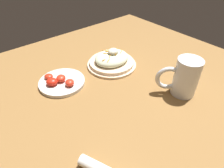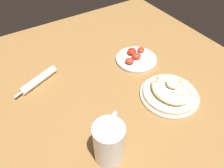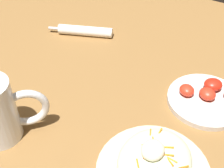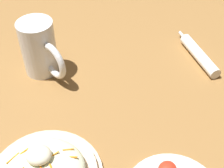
# 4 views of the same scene
# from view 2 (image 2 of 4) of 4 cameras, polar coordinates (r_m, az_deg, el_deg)

# --- Properties ---
(ground_plane) EXTENTS (1.43, 1.43, 0.00)m
(ground_plane) POSITION_cam_2_polar(r_m,az_deg,el_deg) (0.88, -1.62, -4.20)
(ground_plane) COLOR olive
(salad_plate) EXTENTS (0.24, 0.24, 0.09)m
(salad_plate) POSITION_cam_2_polar(r_m,az_deg,el_deg) (0.90, 15.10, -1.95)
(salad_plate) COLOR beige
(salad_plate) RESTS_ON ground_plane
(beer_mug) EXTENTS (0.14, 0.14, 0.16)m
(beer_mug) POSITION_cam_2_polar(r_m,az_deg,el_deg) (0.69, -0.72, -15.34)
(beer_mug) COLOR white
(beer_mug) RESTS_ON ground_plane
(napkin_roll) EXTENTS (0.10, 0.21, 0.03)m
(napkin_roll) POSITION_cam_2_polar(r_m,az_deg,el_deg) (0.99, -18.84, 1.01)
(napkin_roll) COLOR white
(napkin_roll) RESTS_ON ground_plane
(tomato_plate) EXTENTS (0.20, 0.20, 0.04)m
(tomato_plate) POSITION_cam_2_polar(r_m,az_deg,el_deg) (1.06, 6.28, 6.74)
(tomato_plate) COLOR silver
(tomato_plate) RESTS_ON ground_plane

